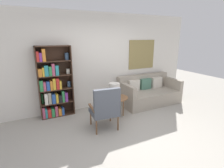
{
  "coord_description": "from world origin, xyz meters",
  "views": [
    {
      "loc": [
        -1.79,
        -2.68,
        2.04
      ],
      "look_at": [
        0.07,
        1.1,
        0.9
      ],
      "focal_mm": 28.0,
      "sensor_mm": 36.0,
      "label": 1
    }
  ],
  "objects_px": {
    "table_lamp": "(114,89)",
    "armchair": "(106,107)",
    "bookshelf": "(53,86)",
    "side_table": "(117,99)",
    "couch": "(148,93)"
  },
  "relations": [
    {
      "from": "bookshelf",
      "to": "armchair",
      "type": "xyz_separation_m",
      "value": [
        0.9,
        -1.27,
        -0.27
      ]
    },
    {
      "from": "side_table",
      "to": "armchair",
      "type": "bearing_deg",
      "value": -136.16
    },
    {
      "from": "armchair",
      "to": "table_lamp",
      "type": "xyz_separation_m",
      "value": [
        0.51,
        0.59,
        0.19
      ]
    },
    {
      "from": "bookshelf",
      "to": "couch",
      "type": "bearing_deg",
      "value": -5.8
    },
    {
      "from": "armchair",
      "to": "couch",
      "type": "relative_size",
      "value": 0.54
    },
    {
      "from": "table_lamp",
      "to": "armchair",
      "type": "bearing_deg",
      "value": -131.15
    },
    {
      "from": "couch",
      "to": "side_table",
      "type": "xyz_separation_m",
      "value": [
        -1.36,
        -0.44,
        0.16
      ]
    },
    {
      "from": "bookshelf",
      "to": "armchair",
      "type": "bearing_deg",
      "value": -54.52
    },
    {
      "from": "couch",
      "to": "table_lamp",
      "type": "height_order",
      "value": "table_lamp"
    },
    {
      "from": "couch",
      "to": "table_lamp",
      "type": "relative_size",
      "value": 4.97
    },
    {
      "from": "side_table",
      "to": "table_lamp",
      "type": "xyz_separation_m",
      "value": [
        -0.05,
        0.05,
        0.28
      ]
    },
    {
      "from": "couch",
      "to": "table_lamp",
      "type": "distance_m",
      "value": 1.53
    },
    {
      "from": "couch",
      "to": "table_lamp",
      "type": "xyz_separation_m",
      "value": [
        -1.41,
        -0.39,
        0.43
      ]
    },
    {
      "from": "armchair",
      "to": "side_table",
      "type": "height_order",
      "value": "armchair"
    },
    {
      "from": "armchair",
      "to": "couch",
      "type": "height_order",
      "value": "armchair"
    }
  ]
}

